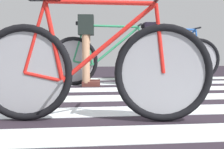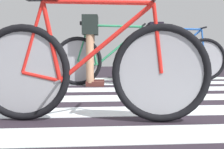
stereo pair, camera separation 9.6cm
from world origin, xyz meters
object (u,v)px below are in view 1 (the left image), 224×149
Objects in this scene: bicycle_3_of_3 at (168,58)px; cyclist_2_of_3 at (87,40)px; cyclist_3_of_3 at (150,44)px; bicycle_2_of_3 at (108,59)px; bicycle_1_of_3 at (93,69)px.

cyclist_2_of_3 is at bearing -154.10° from bicycle_3_of_3.
cyclist_2_of_3 is 1.22m from cyclist_3_of_3.
bicycle_2_of_3 is at bearing 0.00° from cyclist_2_of_3.
cyclist_3_of_3 reaches higher than bicycle_2_of_3.
bicycle_2_of_3 is at bearing 89.92° from bicycle_1_of_3.
bicycle_1_of_3 is at bearing -111.14° from bicycle_3_of_3.
cyclist_3_of_3 is (-0.31, 0.03, 0.24)m from bicycle_3_of_3.
bicycle_1_of_3 is 3.21m from cyclist_3_of_3.
cyclist_2_of_3 is 1.05× the size of cyclist_3_of_3.
bicycle_3_of_3 is (1.45, 2.97, 0.00)m from bicycle_1_of_3.
bicycle_2_of_3 is at bearing -137.99° from cyclist_3_of_3.
cyclist_2_of_3 reaches higher than cyclist_3_of_3.
bicycle_3_of_3 is 1.79× the size of cyclist_3_of_3.
cyclist_3_of_3 reaches higher than bicycle_3_of_3.
cyclist_2_of_3 is (0.06, 2.43, 0.27)m from bicycle_1_of_3.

